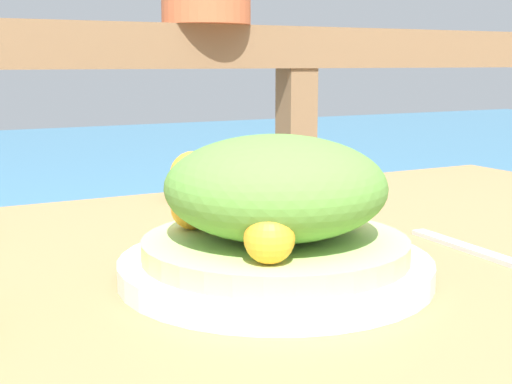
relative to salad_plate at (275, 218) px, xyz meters
name	(u,v)px	position (x,y,z in m)	size (l,w,h in m)	color
patio_table	(310,339)	(0.08, 0.07, -0.15)	(1.20, 0.76, 0.73)	#997047
railing_fence	(101,166)	(0.08, 0.85, -0.07)	(2.80, 0.08, 1.00)	brown
salad_plate	(275,218)	(0.00, 0.00, 0.00)	(0.28, 0.28, 0.13)	silver
knife	(473,250)	(0.22, -0.02, -0.05)	(0.02, 0.18, 0.00)	silver
orange_near_basket	(191,175)	(0.08, 0.38, -0.02)	(0.07, 0.07, 0.07)	#F9A328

